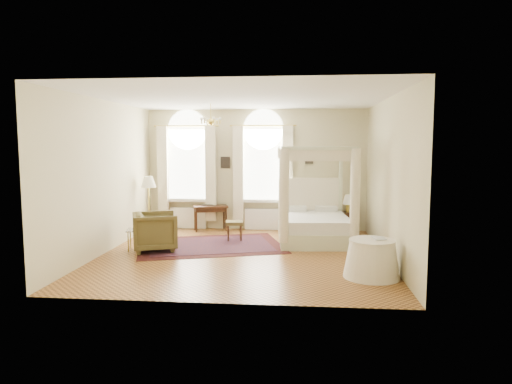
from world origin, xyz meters
TOP-DOWN VIEW (x-y plane):
  - ground at (0.00, 0.00)m, footprint 6.00×6.00m
  - room_walls at (0.00, 0.00)m, footprint 6.00×6.00m
  - window_left at (-1.90, 2.87)m, footprint 1.62×0.27m
  - window_right at (0.20, 2.87)m, footprint 1.62×0.27m
  - chandelier at (-0.90, 1.20)m, footprint 0.51×0.45m
  - wall_pictures at (0.09, 2.97)m, footprint 2.54×0.03m
  - canopy_bed at (1.56, 1.46)m, footprint 1.89×2.26m
  - nightstand at (2.40, 2.70)m, footprint 0.47×0.44m
  - nightstand_lamp at (2.49, 2.70)m, footprint 0.31×0.31m
  - writing_desk at (-1.22, 2.66)m, footprint 1.02×0.75m
  - laptop at (-1.30, 2.68)m, footprint 0.32×0.21m
  - stool at (-0.39, 1.44)m, footprint 0.48×0.48m
  - armchair at (-1.98, 0.21)m, footprint 1.21×1.19m
  - coffee_table at (-2.31, 0.30)m, footprint 0.76×0.62m
  - floor_lamp at (-2.70, 1.94)m, footprint 0.39×0.39m
  - oriental_rug at (-0.85, 0.81)m, footprint 3.80×3.20m
  - side_table at (2.48, -1.42)m, footprint 0.99×0.99m
  - book at (2.51, -1.37)m, footprint 0.24×0.30m

SIDE VIEW (x-z plane):
  - ground at x=0.00m, z-range 0.00..0.00m
  - oriental_rug at x=-0.85m, z-range 0.00..0.01m
  - nightstand at x=2.40m, z-range 0.00..0.56m
  - side_table at x=2.48m, z-range -0.01..0.67m
  - stool at x=-0.39m, z-range 0.16..0.63m
  - coffee_table at x=-2.31m, z-range 0.18..0.64m
  - armchair at x=-1.98m, z-range 0.00..0.86m
  - canopy_bed at x=1.56m, z-range -0.63..1.67m
  - writing_desk at x=-1.22m, z-range 0.24..0.93m
  - book at x=2.51m, z-range 0.68..0.70m
  - laptop at x=-1.30m, z-range 0.69..0.71m
  - nightstand_lamp at x=2.49m, z-range 0.63..1.09m
  - floor_lamp at x=-2.70m, z-range 0.54..2.07m
  - window_left at x=-1.90m, z-range -0.16..3.13m
  - window_right at x=0.20m, z-range -0.16..3.13m
  - wall_pictures at x=0.09m, z-range 1.70..2.09m
  - room_walls at x=0.00m, z-range -1.02..4.98m
  - chandelier at x=-0.90m, z-range 2.66..3.16m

